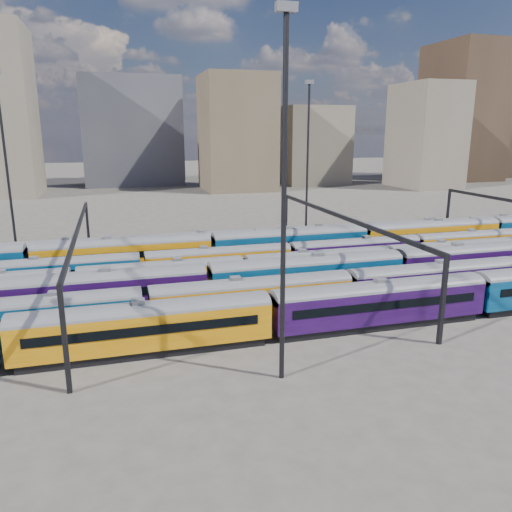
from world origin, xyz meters
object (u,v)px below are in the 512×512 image
object	(u,v)px
rake_2	(207,279)
rake_0	(270,310)
rake_1	(252,294)
mast_2	(284,190)

from	to	relation	value
rake_2	rake_0	bearing A→B (deg)	-69.76
rake_0	rake_2	bearing A→B (deg)	110.24
rake_2	rake_1	bearing A→B (deg)	-55.00
rake_0	rake_1	size ratio (longest dim) A/B	1.27
rake_1	rake_2	bearing A→B (deg)	125.00
rake_1	rake_2	xyz separation A→B (m)	(-3.50, 5.00, 0.27)
rake_0	mast_2	bearing A→B (deg)	-100.42
rake_0	mast_2	xyz separation A→B (m)	(-1.29, -7.00, 11.22)
rake_0	rake_1	bearing A→B (deg)	92.12
rake_0	rake_1	xyz separation A→B (m)	(-0.18, 5.00, -0.15)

